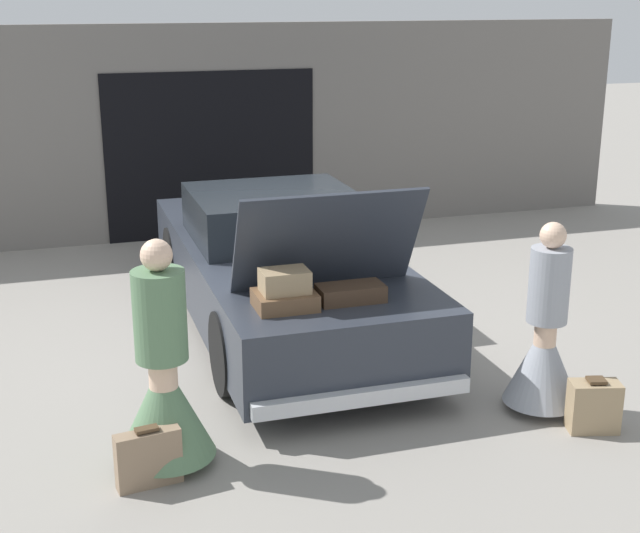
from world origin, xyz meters
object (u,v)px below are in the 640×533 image
Objects in this scene: person_left at (164,388)px; person_right at (544,345)px; suitcase_beside_left_person at (148,458)px; car at (281,268)px; suitcase_beside_right_person at (594,406)px.

person_right is at bearing 103.33° from person_left.
person_right is 3.13m from suitcase_beside_left_person.
car is at bearing 58.61° from suitcase_beside_left_person.
car is at bearing 162.41° from person_left.
person_right is at bearing 113.80° from suitcase_beside_right_person.
car is at bearing 34.88° from person_right.
suitcase_beside_left_person is 1.07× the size of suitcase_beside_right_person.
car is 3.15m from suitcase_beside_left_person.
person_right is 0.59m from suitcase_beside_right_person.
person_left is at bearing 171.74° from suitcase_beside_right_person.
person_right is (2.95, -0.02, -0.03)m from person_left.
person_left is 0.48m from suitcase_beside_left_person.
car is 10.44× the size of suitcase_beside_left_person.
person_right reaches higher than suitcase_beside_left_person.
person_left reaches higher than person_right.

